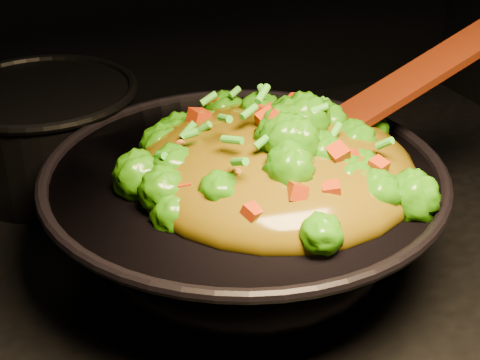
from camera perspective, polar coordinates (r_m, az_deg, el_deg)
name	(u,v)px	position (r m, az deg, el deg)	size (l,w,h in m)	color
wok	(244,219)	(0.81, 0.28, -3.02)	(0.42, 0.42, 0.12)	black
stir_fry	(276,132)	(0.75, 2.83, 3.76)	(0.30, 0.30, 0.10)	#2A7808
spatula	(385,97)	(0.83, 11.16, 6.33)	(0.34, 0.05, 0.01)	#3A1208
back_pot	(47,133)	(1.01, -14.72, 3.51)	(0.24, 0.24, 0.14)	black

